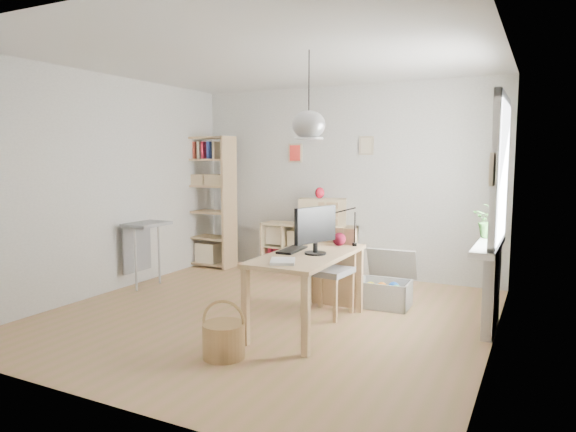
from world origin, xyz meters
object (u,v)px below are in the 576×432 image
at_px(drawer_chest, 323,212).
at_px(tall_bookshelf, 208,196).
at_px(cube_shelf, 308,252).
at_px(monitor, 315,228).
at_px(chair, 331,265).
at_px(desk, 308,263).
at_px(storage_chest, 386,288).

bearing_deg(drawer_chest, tall_bookshelf, 168.06).
height_order(cube_shelf, monitor, monitor).
height_order(chair, drawer_chest, drawer_chest).
height_order(cube_shelf, drawer_chest, drawer_chest).
distance_m(desk, tall_bookshelf, 3.27).
relative_size(monitor, drawer_chest, 0.78).
distance_m(tall_bookshelf, chair, 3.03).
distance_m(desk, cube_shelf, 2.48).
height_order(cube_shelf, chair, chair).
bearing_deg(cube_shelf, storage_chest, -37.23).
relative_size(chair, monitor, 1.78).
height_order(desk, drawer_chest, drawer_chest).
xyz_separation_m(cube_shelf, storage_chest, (1.50, -1.14, -0.10)).
height_order(cube_shelf, storage_chest, cube_shelf).
xyz_separation_m(desk, cube_shelf, (-1.02, 2.23, -0.36)).
bearing_deg(chair, desk, -87.01).
xyz_separation_m(cube_shelf, monitor, (1.10, -2.24, 0.71)).
relative_size(desk, cube_shelf, 1.07).
distance_m(chair, monitor, 0.73).
xyz_separation_m(monitor, drawer_chest, (-0.85, 2.20, -0.10)).
distance_m(monitor, drawer_chest, 2.36).
distance_m(desk, storage_chest, 1.27).
xyz_separation_m(desk, tall_bookshelf, (-2.59, 1.95, 0.43)).
relative_size(cube_shelf, storage_chest, 2.07).
xyz_separation_m(cube_shelf, chair, (1.05, -1.70, 0.23)).
bearing_deg(drawer_chest, cube_shelf, 151.19).
bearing_deg(tall_bookshelf, chair, -28.57).
bearing_deg(cube_shelf, chair, -58.38).
bearing_deg(desk, drawer_chest, 109.41).
bearing_deg(desk, chair, 87.00).
bearing_deg(drawer_chest, storage_chest, -60.79).
bearing_deg(storage_chest, tall_bookshelf, 162.48).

